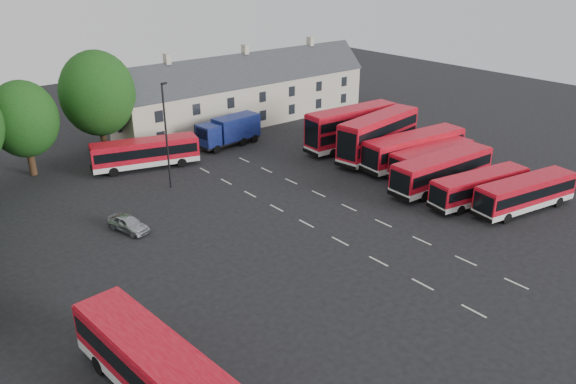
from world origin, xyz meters
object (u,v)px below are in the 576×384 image
at_px(bus_dd_south, 378,134).
at_px(lamppost, 166,134).
at_px(bus_west, 156,367).
at_px(silver_car, 128,224).
at_px(bus_row_a, 526,192).
at_px(box_truck, 230,130).

distance_m(bus_dd_south, lamppost, 22.76).
distance_m(bus_west, silver_car, 19.71).
height_order(bus_row_a, bus_west, bus_west).
relative_size(bus_west, silver_car, 3.17).
relative_size(box_truck, silver_car, 2.04).
bearing_deg(box_truck, bus_row_a, -77.57).
bearing_deg(lamppost, bus_west, -119.70).
bearing_deg(silver_car, bus_row_a, -48.09).
distance_m(bus_dd_south, silver_car, 28.72).
distance_m(bus_row_a, bus_west, 35.16).
bearing_deg(bus_west, lamppost, -34.45).
height_order(box_truck, silver_car, box_truck).
xyz_separation_m(bus_row_a, lamppost, (-21.19, 24.23, 3.61)).
height_order(box_truck, lamppost, lamppost).
bearing_deg(bus_row_a, bus_west, -169.87).
xyz_separation_m(silver_car, lamppost, (7.10, 6.07, 4.71)).
bearing_deg(silver_car, lamppost, 25.17).
relative_size(bus_row_a, bus_west, 0.87).
bearing_deg(bus_row_a, silver_car, 157.01).
bearing_deg(bus_west, bus_dd_south, -68.35).
bearing_deg(lamppost, silver_car, -139.43).
bearing_deg(box_truck, bus_dd_south, -58.66).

